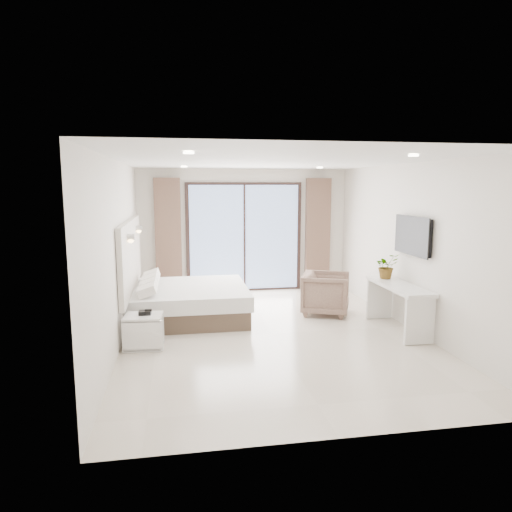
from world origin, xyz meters
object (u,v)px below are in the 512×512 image
(nightstand, at_px, (144,331))
(armchair, at_px, (326,291))
(console_desk, at_px, (398,297))
(bed, at_px, (188,301))

(nightstand, xyz_separation_m, armchair, (3.17, 1.28, 0.17))
(nightstand, height_order, console_desk, console_desk)
(bed, xyz_separation_m, nightstand, (-0.67, -1.43, -0.05))
(console_desk, bearing_deg, nightstand, -178.04)
(bed, bearing_deg, armchair, -3.36)
(bed, distance_m, armchair, 2.51)
(armchair, bearing_deg, nightstand, 134.63)
(nightstand, distance_m, console_desk, 4.02)
(bed, bearing_deg, nightstand, -115.08)
(nightstand, distance_m, armchair, 3.43)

